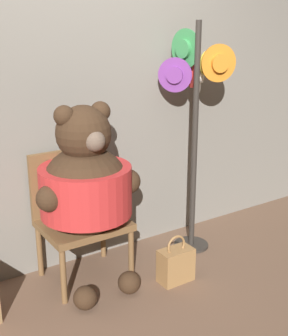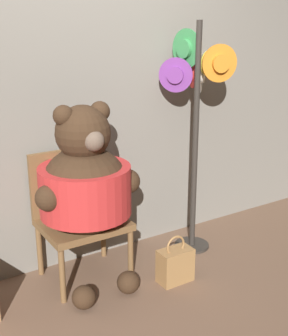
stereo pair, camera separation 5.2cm
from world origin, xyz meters
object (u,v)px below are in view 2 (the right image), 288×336
teddy_bear (85,185)px  hat_display_rack (196,101)px  chair (78,210)px  handbag_on_ground (175,265)px

teddy_bear → hat_display_rack: (0.99, 0.10, 0.45)m
teddy_bear → chair: bearing=87.3°
chair → handbag_on_ground: size_ratio=2.56×
chair → teddy_bear: (-0.01, -0.16, 0.25)m
handbag_on_ground → chair: bearing=137.3°
chair → handbag_on_ground: bearing=-42.7°
teddy_bear → hat_display_rack: 1.09m
hat_display_rack → handbag_on_ground: bearing=-138.8°
hat_display_rack → chair: bearing=176.2°
chair → handbag_on_ground: (0.52, -0.48, -0.36)m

